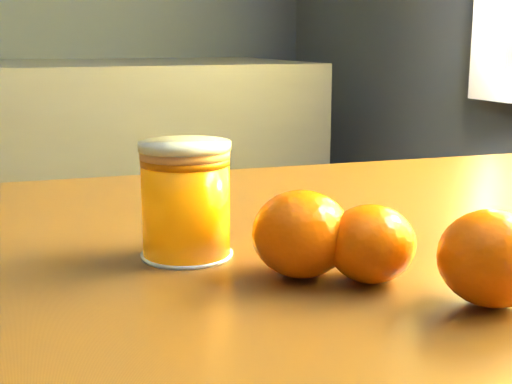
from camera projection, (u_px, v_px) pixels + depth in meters
name	position (u px, v px, depth m)	size (l,w,h in m)	color
table	(304.00, 379.00, 0.57)	(1.10, 0.80, 0.80)	brown
juice_glass	(186.00, 200.00, 0.54)	(0.07, 0.07, 0.09)	orange
orange_front	(371.00, 244.00, 0.48)	(0.06, 0.06, 0.05)	#EE5804
orange_back	(301.00, 234.00, 0.50)	(0.07, 0.07, 0.06)	#EE5804
orange_extra	(493.00, 258.00, 0.44)	(0.07, 0.07, 0.06)	#EE5804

